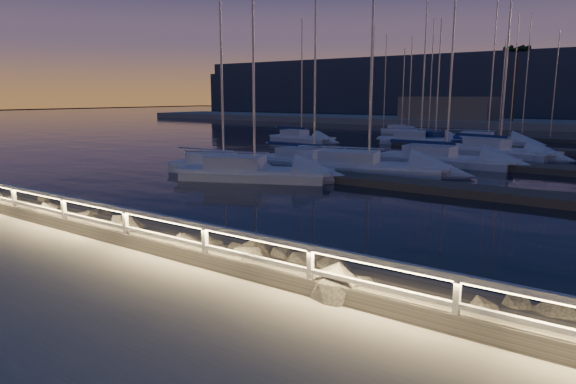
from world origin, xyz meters
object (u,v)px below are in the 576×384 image
at_px(sailboat_m, 401,131).
at_px(sailboat_f, 311,160).
at_px(sailboat_e, 300,137).
at_px(sailboat_a, 221,167).
at_px(sailboat_b, 251,171).
at_px(sailboat_c, 364,165).
at_px(sailboat_k, 485,140).
at_px(sailboat_g, 443,158).
at_px(sailboat_i, 434,139).
at_px(sailboat_j, 497,150).
at_px(guard_rail, 174,228).
at_px(sailboat_n, 418,139).

bearing_deg(sailboat_m, sailboat_f, -52.06).
xyz_separation_m(sailboat_e, sailboat_f, (11.38, -15.34, 0.01)).
height_order(sailboat_a, sailboat_b, sailboat_b).
bearing_deg(sailboat_e, sailboat_c, -41.80).
bearing_deg(sailboat_a, sailboat_e, 108.50).
relative_size(sailboat_a, sailboat_e, 1.04).
xyz_separation_m(sailboat_e, sailboat_k, (16.13, 8.50, -0.02)).
relative_size(sailboat_b, sailboat_g, 0.96).
height_order(sailboat_a, sailboat_i, sailboat_a).
height_order(sailboat_c, sailboat_j, sailboat_c).
bearing_deg(sailboat_g, sailboat_j, 76.71).
bearing_deg(sailboat_b, sailboat_j, 43.83).
xyz_separation_m(sailboat_a, sailboat_e, (-8.58, 20.98, -0.01)).
relative_size(sailboat_c, sailboat_i, 1.33).
xyz_separation_m(guard_rail, sailboat_k, (-4.00, 43.55, -0.95)).
bearing_deg(guard_rail, sailboat_j, 90.80).
bearing_deg(sailboat_b, sailboat_c, 31.71).
height_order(sailboat_c, sailboat_i, sailboat_c).
height_order(guard_rail, sailboat_e, sailboat_e).
height_order(sailboat_e, sailboat_n, sailboat_n).
relative_size(sailboat_f, sailboat_n, 0.98).
xyz_separation_m(sailboat_f, sailboat_i, (0.33, 21.77, -0.02)).
relative_size(guard_rail, sailboat_i, 3.69).
relative_size(guard_rail, sailboat_k, 3.26).
bearing_deg(sailboat_f, sailboat_n, 89.55).
bearing_deg(sailboat_b, sailboat_f, 66.17).
bearing_deg(sailboat_j, sailboat_e, -170.07).
bearing_deg(sailboat_a, sailboat_b, -15.50).
bearing_deg(guard_rail, sailboat_m, 107.56).
distance_m(guard_rail, sailboat_a, 18.22).
distance_m(sailboat_a, sailboat_g, 15.19).
xyz_separation_m(guard_rail, sailboat_n, (-9.31, 39.69, -0.92)).
bearing_deg(sailboat_n, sailboat_j, -54.51).
bearing_deg(sailboat_f, sailboat_m, 101.32).
xyz_separation_m(sailboat_c, sailboat_i, (-3.73, 22.09, -0.04)).
height_order(guard_rail, sailboat_c, sailboat_c).
distance_m(sailboat_c, sailboat_i, 22.40).
bearing_deg(sailboat_a, sailboat_k, 71.89).
relative_size(sailboat_f, sailboat_g, 0.90).
xyz_separation_m(sailboat_e, sailboat_m, (3.79, 16.59, -0.05)).
xyz_separation_m(sailboat_b, sailboat_c, (4.07, 5.91, -0.00)).
bearing_deg(sailboat_e, sailboat_k, 31.40).
bearing_deg(sailboat_m, sailboat_k, -8.66).
height_order(sailboat_b, sailboat_f, sailboat_b).
height_order(sailboat_f, sailboat_g, sailboat_g).
height_order(sailboat_f, sailboat_m, sailboat_f).
bearing_deg(sailboat_j, sailboat_a, -105.37).
height_order(sailboat_a, sailboat_m, sailboat_a).
bearing_deg(sailboat_f, sailboat_e, 124.52).
height_order(sailboat_c, sailboat_m, sailboat_c).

